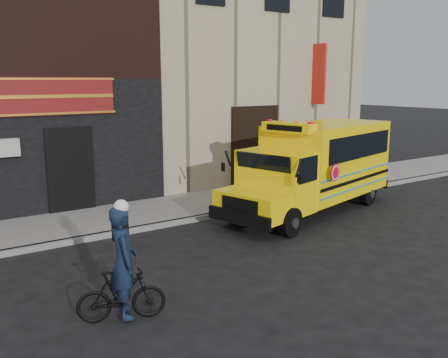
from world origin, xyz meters
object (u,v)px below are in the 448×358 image
bicycle (121,295)px  cyclist (123,264)px  sign_pole (306,154)px  school_bus (316,164)px

bicycle → cyclist: size_ratio=0.77×
bicycle → sign_pole: bearing=-40.4°
school_bus → cyclist: 8.75m
school_bus → sign_pole: 2.02m
sign_pole → cyclist: size_ratio=1.38×
school_bus → sign_pole: school_bus is taller
school_bus → bicycle: (-8.11, -3.52, -1.05)m
school_bus → cyclist: bearing=-156.6°
cyclist → school_bus: bearing=-53.6°
school_bus → sign_pole: bearing=55.9°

